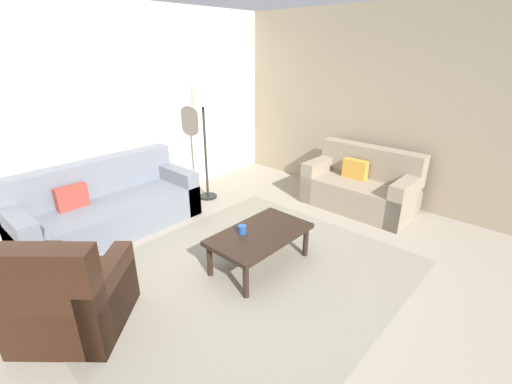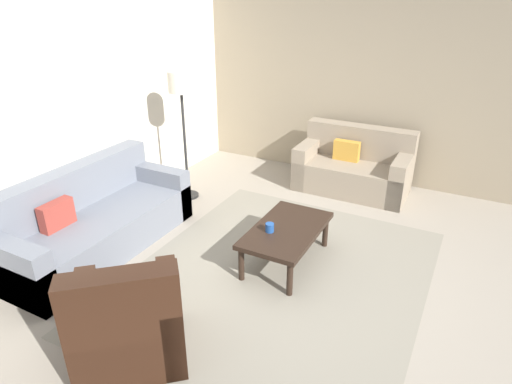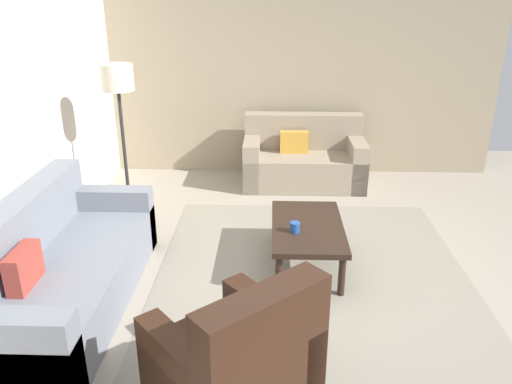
{
  "view_description": "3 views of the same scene",
  "coord_description": "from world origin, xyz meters",
  "views": [
    {
      "loc": [
        -2.14,
        -2.12,
        2.24
      ],
      "look_at": [
        0.31,
        0.1,
        0.85
      ],
      "focal_mm": 24.63,
      "sensor_mm": 36.0,
      "label": 1
    },
    {
      "loc": [
        -3.32,
        -1.51,
        2.65
      ],
      "look_at": [
        0.15,
        0.32,
        0.82
      ],
      "focal_mm": 30.9,
      "sensor_mm": 36.0,
      "label": 2
    },
    {
      "loc": [
        -3.82,
        0.37,
        2.37
      ],
      "look_at": [
        0.39,
        0.51,
        0.69
      ],
      "focal_mm": 35.39,
      "sensor_mm": 36.0,
      "label": 3
    }
  ],
  "objects": [
    {
      "name": "stone_feature_panel",
      "position": [
        3.0,
        0.0,
        1.4
      ],
      "size": [
        0.12,
        5.2,
        2.8
      ],
      "primitive_type": "cube",
      "color": "gray",
      "rests_on": "ground_plane"
    },
    {
      "name": "couch_loveseat",
      "position": [
        2.48,
        -0.04,
        0.3
      ],
      "size": [
        0.81,
        1.54,
        0.88
      ],
      "color": "gray",
      "rests_on": "ground_plane"
    },
    {
      "name": "cup",
      "position": [
        0.16,
        0.17,
        0.46
      ],
      "size": [
        0.09,
        0.09,
        0.09
      ],
      "primitive_type": "cylinder",
      "color": "#1E478C",
      "rests_on": "coffee_table"
    },
    {
      "name": "rear_partition",
      "position": [
        0.0,
        2.6,
        1.4
      ],
      "size": [
        6.0,
        0.12,
        2.8
      ],
      "primitive_type": "cube",
      "color": "silver",
      "rests_on": "ground_plane"
    },
    {
      "name": "coffee_table",
      "position": [
        0.3,
        0.04,
        0.36
      ],
      "size": [
        1.1,
        0.64,
        0.41
      ],
      "color": "black",
      "rests_on": "ground_plane"
    },
    {
      "name": "ground_plane",
      "position": [
        0.0,
        0.0,
        0.0
      ],
      "size": [
        8.0,
        8.0,
        0.0
      ],
      "primitive_type": "plane",
      "color": "gray"
    },
    {
      "name": "lamp_standing",
      "position": [
        1.14,
        1.9,
        1.41
      ],
      "size": [
        0.32,
        0.32,
        1.71
      ],
      "color": "black",
      "rests_on": "ground_plane"
    },
    {
      "name": "armchair_leather",
      "position": [
        -1.48,
        0.55,
        0.31
      ],
      "size": [
        1.13,
        1.13,
        0.95
      ],
      "color": "black",
      "rests_on": "ground_plane"
    },
    {
      "name": "couch_main",
      "position": [
        -0.41,
        2.09,
        0.3
      ],
      "size": [
        2.21,
        0.93,
        0.88
      ],
      "color": "slate",
      "rests_on": "ground_plane"
    },
    {
      "name": "area_rug",
      "position": [
        0.0,
        0.0,
        0.0
      ],
      "size": [
        3.35,
        2.77,
        0.01
      ],
      "primitive_type": "cube",
      "color": "gray",
      "rests_on": "ground_plane"
    }
  ]
}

